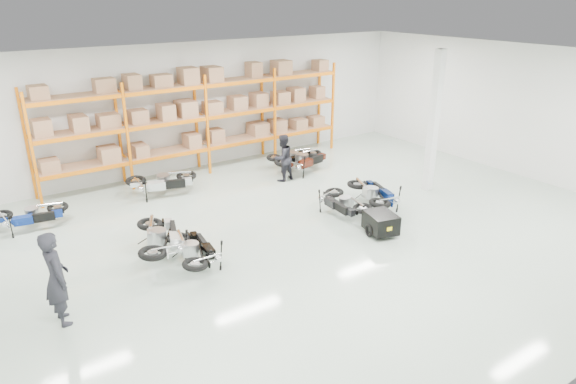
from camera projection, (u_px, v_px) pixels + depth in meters
room at (311, 154)px, 13.03m from camera, size 18.00×18.00×18.00m
pallet_rack at (201, 109)px, 17.98m from camera, size 11.28×0.98×3.62m
structural_column at (434, 123)px, 16.15m from camera, size 0.25×0.25×4.50m
moto_blue_centre at (375, 190)px, 15.33m from camera, size 1.45×2.07×1.22m
moto_silver_left at (161, 233)px, 12.52m from camera, size 1.55×2.18×1.28m
moto_black_far_left at (195, 245)px, 12.06m from camera, size 1.09×1.84×1.12m
moto_touring_right at (342, 199)px, 14.82m from camera, size 0.98×1.75×1.09m
trailer at (381, 223)px, 13.65m from camera, size 0.88×1.52×0.61m
moto_back_a at (30, 211)px, 13.97m from camera, size 1.81×1.11×1.10m
moto_back_b at (162, 178)px, 16.29m from camera, size 2.11×1.47×1.24m
moto_back_c at (293, 154)px, 18.93m from camera, size 1.71×0.91×1.08m
moto_back_d at (303, 156)px, 18.41m from camera, size 2.05×1.29×1.23m
person_left at (56, 278)px, 9.82m from camera, size 0.50×0.73×1.95m
person_back at (283, 158)px, 17.48m from camera, size 0.89×0.74×1.62m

